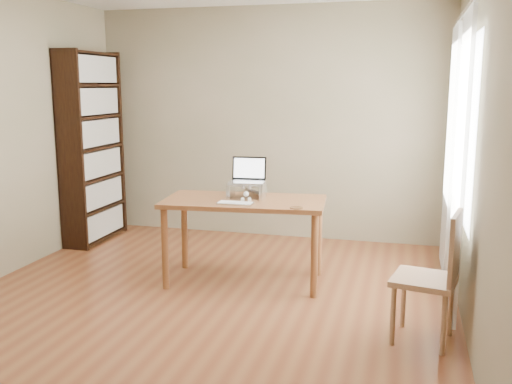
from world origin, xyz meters
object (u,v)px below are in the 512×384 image
bookshelf (92,148)px  chair (436,272)px  laptop (248,176)px  keyboard (235,203)px  cat (247,190)px  desk (244,210)px

bookshelf → chair: (3.60, -1.76, -0.55)m
laptop → keyboard: size_ratio=1.08×
keyboard → chair: 1.73m
bookshelf → chair: 4.05m
keyboard → laptop: bearing=86.9°
keyboard → chair: size_ratio=0.33×
laptop → cat: laptop is taller
bookshelf → chair: bearing=-26.1°
keyboard → bookshelf: bearing=149.6°
keyboard → cat: bearing=87.1°
bookshelf → laptop: size_ratio=6.44×
chair → cat: bearing=160.6°
bookshelf → laptop: (2.02, -0.79, -0.11)m
desk → cat: bearing=85.9°
desk → cat: (-0.00, 0.11, 0.16)m
bookshelf → keyboard: bookshelf is taller
bookshelf → desk: 2.26m
chair → laptop: bearing=159.9°
bookshelf → laptop: 2.18m
laptop → keyboard: laptop is taller
cat → chair: bearing=-47.7°
cat → laptop: bearing=67.4°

